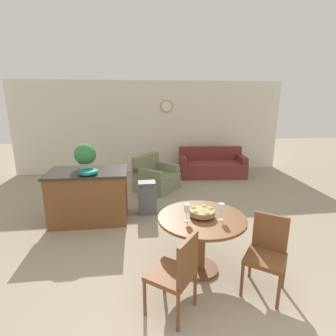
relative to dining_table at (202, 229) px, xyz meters
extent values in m
plane|color=gray|center=(-0.29, -0.85, -0.58)|extent=(24.00, 24.00, 0.00)
cube|color=silver|center=(-0.29, 5.04, 0.77)|extent=(8.00, 0.06, 2.70)
cylinder|color=tan|center=(0.16, 5.00, 1.38)|extent=(0.38, 0.02, 0.38)
cylinder|color=white|center=(0.16, 4.99, 1.38)|extent=(0.30, 0.01, 0.30)
cylinder|color=brown|center=(0.00, 0.00, -0.56)|extent=(0.46, 0.46, 0.04)
cylinder|color=brown|center=(0.00, 0.00, -0.20)|extent=(0.11, 0.11, 0.68)
cylinder|color=brown|center=(0.00, 0.00, 0.15)|extent=(1.09, 1.09, 0.03)
cylinder|color=brown|center=(-0.74, -0.65, -0.38)|extent=(0.04, 0.04, 0.41)
cylinder|color=brown|center=(-0.51, -0.35, -0.38)|extent=(0.04, 0.04, 0.41)
cylinder|color=brown|center=(-0.44, -0.88, -0.38)|extent=(0.04, 0.04, 0.41)
cylinder|color=brown|center=(-0.21, -0.58, -0.38)|extent=(0.04, 0.04, 0.41)
cube|color=brown|center=(-0.48, -0.61, -0.15)|extent=(0.59, 0.59, 0.05)
cube|color=brown|center=(-0.33, -0.73, 0.09)|extent=(0.27, 0.33, 0.43)
cylinder|color=brown|center=(0.65, -0.74, -0.38)|extent=(0.04, 0.04, 0.41)
cylinder|color=brown|center=(0.35, -0.51, -0.38)|extent=(0.04, 0.04, 0.41)
cylinder|color=brown|center=(0.88, -0.44, -0.38)|extent=(0.04, 0.04, 0.41)
cylinder|color=brown|center=(0.58, -0.21, -0.38)|extent=(0.04, 0.04, 0.41)
cube|color=brown|center=(0.61, -0.48, -0.15)|extent=(0.59, 0.59, 0.05)
cube|color=brown|center=(0.73, -0.33, 0.09)|extent=(0.33, 0.27, 0.43)
cylinder|color=olive|center=(0.00, 0.00, 0.19)|extent=(0.12, 0.12, 0.03)
cylinder|color=olive|center=(0.00, 0.00, 0.23)|extent=(0.31, 0.31, 0.06)
sphere|color=#99C142|center=(0.12, 0.02, 0.25)|extent=(0.07, 0.07, 0.07)
sphere|color=#99C142|center=(0.05, 0.11, 0.25)|extent=(0.07, 0.07, 0.07)
sphere|color=#99C142|center=(-0.10, 0.07, 0.25)|extent=(0.07, 0.07, 0.07)
sphere|color=#99C142|center=(-0.10, -0.06, 0.25)|extent=(0.07, 0.07, 0.07)
sphere|color=#99C142|center=(0.03, -0.11, 0.25)|extent=(0.07, 0.07, 0.07)
cylinder|color=silver|center=(-0.21, -0.09, 0.17)|extent=(0.06, 0.06, 0.01)
cylinder|color=silver|center=(-0.21, -0.09, 0.24)|extent=(0.01, 0.01, 0.12)
cylinder|color=silver|center=(-0.21, -0.09, 0.34)|extent=(0.07, 0.07, 0.09)
cylinder|color=silver|center=(0.20, -0.12, 0.17)|extent=(0.06, 0.06, 0.01)
cylinder|color=silver|center=(0.20, -0.12, 0.24)|extent=(0.01, 0.01, 0.12)
cylinder|color=silver|center=(0.20, -0.12, 0.34)|extent=(0.07, 0.07, 0.09)
cube|color=brown|center=(-1.65, 1.71, -0.14)|extent=(1.33, 0.80, 0.90)
cube|color=#2D2823|center=(-1.65, 1.71, 0.33)|extent=(1.39, 0.86, 0.04)
cylinder|color=#147A7F|center=(-1.59, 1.48, 0.37)|extent=(0.11, 0.11, 0.02)
cylinder|color=#147A7F|center=(-1.59, 1.48, 0.40)|extent=(0.32, 0.32, 0.04)
cylinder|color=beige|center=(-1.70, 1.89, 0.41)|extent=(0.24, 0.24, 0.11)
sphere|color=#387F3D|center=(-1.70, 1.89, 0.61)|extent=(0.39, 0.39, 0.39)
cube|color=#56565B|center=(-0.60, 1.88, -0.31)|extent=(0.34, 0.28, 0.56)
cube|color=#49494E|center=(-0.60, 1.88, 0.01)|extent=(0.33, 0.27, 0.08)
cube|color=maroon|center=(1.40, 4.24, -0.37)|extent=(1.92, 1.02, 0.42)
cube|color=maroon|center=(1.42, 4.58, 0.03)|extent=(1.86, 0.34, 0.39)
cube|color=maroon|center=(0.55, 4.31, -0.29)|extent=(0.22, 0.81, 0.59)
cube|color=maroon|center=(2.24, 4.17, -0.29)|extent=(0.22, 0.81, 0.59)
cube|color=#7A7F5B|center=(-0.29, 3.24, -0.38)|extent=(1.21, 1.22, 0.40)
cube|color=#7A7F5B|center=(-0.54, 3.45, 0.04)|extent=(0.71, 0.81, 0.44)
cube|color=#7A7F5B|center=(-0.53, 2.94, -0.29)|extent=(0.68, 0.58, 0.60)
cube|color=#7A7F5B|center=(-0.05, 3.54, -0.29)|extent=(0.68, 0.58, 0.60)
camera|label=1|loc=(-0.79, -2.90, 1.57)|focal=28.00mm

